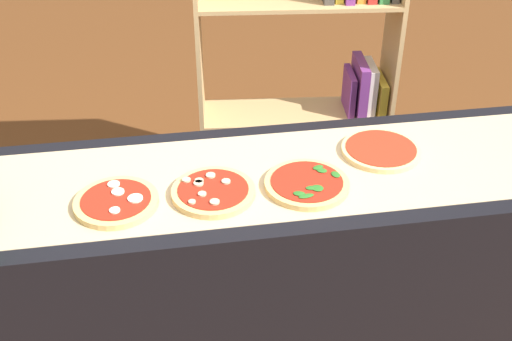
{
  "coord_description": "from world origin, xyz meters",
  "views": [
    {
      "loc": [
        -0.27,
        -1.69,
        2.06
      ],
      "look_at": [
        0.0,
        0.0,
        0.92
      ],
      "focal_mm": 44.61,
      "sensor_mm": 36.0,
      "label": 1
    }
  ],
  "objects": [
    {
      "name": "pizza_plain_3",
      "position": [
        0.44,
        0.07,
        0.91
      ],
      "size": [
        0.27,
        0.27,
        0.02
      ],
      "color": "#E5C17F",
      "rests_on": "parchment_paper"
    },
    {
      "name": "parchment_paper",
      "position": [
        0.0,
        0.0,
        0.9
      ],
      "size": [
        2.08,
        0.51,
        0.0
      ],
      "primitive_type": "cube",
      "color": "tan",
      "rests_on": "counter"
    },
    {
      "name": "pizza_spinach_2",
      "position": [
        0.15,
        -0.09,
        0.91
      ],
      "size": [
        0.27,
        0.27,
        0.03
      ],
      "color": "#DBB26B",
      "rests_on": "parchment_paper"
    },
    {
      "name": "bookshelf",
      "position": [
        0.47,
        0.97,
        0.78
      ],
      "size": [
        0.94,
        0.39,
        1.7
      ],
      "color": "tan",
      "rests_on": "ground_plane"
    },
    {
      "name": "pizza_mozzarella_0",
      "position": [
        -0.44,
        -0.09,
        0.91
      ],
      "size": [
        0.26,
        0.26,
        0.03
      ],
      "color": "#DBB26B",
      "rests_on": "parchment_paper"
    },
    {
      "name": "counter",
      "position": [
        0.0,
        0.0,
        0.45
      ],
      "size": [
        2.26,
        0.64,
        0.9
      ],
      "primitive_type": "cube",
      "color": "black",
      "rests_on": "ground_plane"
    },
    {
      "name": "pizza_mushroom_1",
      "position": [
        -0.15,
        -0.08,
        0.91
      ],
      "size": [
        0.26,
        0.26,
        0.03
      ],
      "color": "#DBB26B",
      "rests_on": "parchment_paper"
    }
  ]
}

